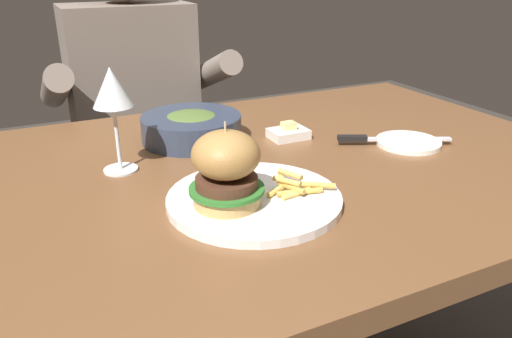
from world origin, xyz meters
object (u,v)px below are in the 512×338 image
wine_glass (112,92)px  diner_person (139,143)px  butter_dish (288,133)px  main_plate (253,200)px  soup_bowl (192,127)px  bread_plate (408,142)px  burger_sandwich (226,169)px  table_knife (384,139)px

wine_glass → diner_person: (0.17, 0.62, -0.32)m
butter_dish → main_plate: bearing=-129.4°
soup_bowl → diner_person: 0.56m
wine_glass → bread_plate: bearing=-12.3°
diner_person → main_plate: bearing=-90.6°
bread_plate → butter_dish: (-0.20, 0.14, 0.01)m
burger_sandwich → soup_bowl: burger_sandwich is taller
table_knife → burger_sandwich: bearing=-161.9°
wine_glass → table_knife: bearing=-11.0°
burger_sandwich → table_knife: 0.43m
bread_plate → table_knife: (-0.05, 0.02, 0.01)m
soup_bowl → wine_glass: bearing=-149.7°
bread_plate → diner_person: diner_person is taller
main_plate → wine_glass: size_ratio=1.46×
burger_sandwich → diner_person: bearing=86.3°
burger_sandwich → wine_glass: bearing=115.5°
bread_plate → butter_dish: 0.25m
main_plate → burger_sandwich: (-0.05, -0.01, 0.06)m
burger_sandwich → bread_plate: bearing=13.7°
soup_bowl → butter_dish: bearing=-22.5°
diner_person → soup_bowl: bearing=-89.5°
wine_glass → diner_person: bearing=74.9°
soup_bowl → burger_sandwich: bearing=-100.3°
burger_sandwich → bread_plate: size_ratio=0.98×
main_plate → soup_bowl: soup_bowl is taller
main_plate → table_knife: 0.38m
burger_sandwich → table_knife: bearing=18.1°
burger_sandwich → table_knife: (0.41, 0.13, -0.06)m
wine_glass → butter_dish: size_ratio=2.35×
main_plate → soup_bowl: bearing=87.7°
wine_glass → table_knife: 0.54m
burger_sandwich → butter_dish: burger_sandwich is taller
soup_bowl → main_plate: bearing=-92.3°
wine_glass → bread_plate: 0.59m
butter_dish → diner_person: diner_person is taller
burger_sandwich → diner_person: (0.06, 0.86, -0.25)m
main_plate → burger_sandwich: bearing=-170.0°
wine_glass → diner_person: size_ratio=0.16×
bread_plate → butter_dish: bearing=144.5°
wine_glass → butter_dish: (0.36, 0.02, -0.13)m
burger_sandwich → butter_dish: size_ratio=1.62×
butter_dish → diner_person: bearing=108.0°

